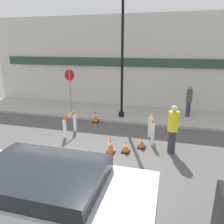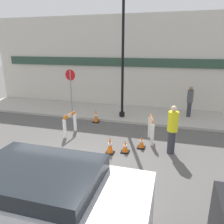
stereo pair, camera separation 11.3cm
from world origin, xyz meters
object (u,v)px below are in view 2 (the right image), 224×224
at_px(person_pedestrian, 190,101).
at_px(parked_car_1, 41,206).
at_px(person_worker, 172,128).
at_px(streetlamp_post, 123,40).
at_px(stop_sign, 71,84).

xyz_separation_m(person_pedestrian, parked_car_1, (-3.04, -8.98, -0.00)).
xyz_separation_m(person_worker, parked_car_1, (-2.22, -4.72, 0.05)).
bearing_deg(person_pedestrian, streetlamp_post, -5.43).
bearing_deg(stop_sign, parked_car_1, 118.23).
height_order(streetlamp_post, person_worker, streetlamp_post).
xyz_separation_m(streetlamp_post, stop_sign, (-2.90, -0.01, -2.29)).
bearing_deg(person_worker, person_pedestrian, -85.84).
xyz_separation_m(streetlamp_post, person_pedestrian, (3.42, 0.91, -3.02)).
height_order(person_worker, parked_car_1, parked_car_1).
distance_m(stop_sign, person_worker, 6.48).
bearing_deg(stop_sign, streetlamp_post, -173.74).
relative_size(stop_sign, person_worker, 1.35).
xyz_separation_m(stop_sign, person_pedestrian, (6.32, 0.92, -0.73)).
xyz_separation_m(person_worker, person_pedestrian, (0.82, 4.26, 0.05)).
relative_size(stop_sign, person_pedestrian, 1.48).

